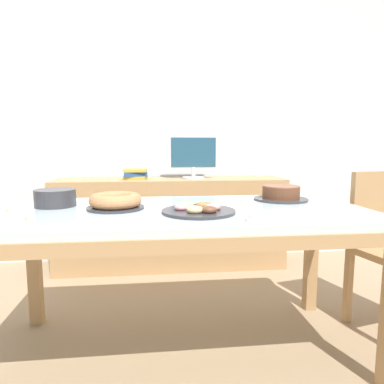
% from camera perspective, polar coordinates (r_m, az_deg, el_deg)
% --- Properties ---
extents(ground_plane, '(12.00, 12.00, 0.00)m').
position_cam_1_polar(ground_plane, '(2.03, -1.21, -24.90)').
color(ground_plane, '#997F60').
extents(wall_back, '(8.00, 0.10, 2.60)m').
position_cam_1_polar(wall_back, '(3.36, -3.90, 11.12)').
color(wall_back, silver).
rests_on(wall_back, ground).
extents(dining_table, '(1.89, 0.91, 0.78)m').
position_cam_1_polar(dining_table, '(1.76, -1.28, -5.57)').
color(dining_table, silver).
rests_on(dining_table, ground).
extents(sideboard, '(2.03, 0.44, 0.80)m').
position_cam_1_polar(sideboard, '(3.13, -3.50, -5.15)').
color(sideboard, tan).
rests_on(sideboard, ground).
extents(computer_monitor, '(0.42, 0.20, 0.38)m').
position_cam_1_polar(computer_monitor, '(3.07, 0.23, 5.77)').
color(computer_monitor, silver).
rests_on(computer_monitor, sideboard).
extents(book_stack, '(0.21, 0.18, 0.09)m').
position_cam_1_polar(book_stack, '(3.06, -9.41, 2.99)').
color(book_stack, '#B29933').
rests_on(book_stack, sideboard).
extents(cake_chocolate_round, '(0.31, 0.31, 0.09)m').
position_cam_1_polar(cake_chocolate_round, '(2.07, 14.60, -0.28)').
color(cake_chocolate_round, '#333338').
rests_on(cake_chocolate_round, dining_table).
extents(cake_golden_bundt, '(0.29, 0.29, 0.08)m').
position_cam_1_polar(cake_golden_bundt, '(1.76, -12.63, -1.54)').
color(cake_golden_bundt, '#333338').
rests_on(cake_golden_bundt, dining_table).
extents(pastry_platter, '(0.35, 0.35, 0.04)m').
position_cam_1_polar(pastry_platter, '(1.63, 1.11, -3.00)').
color(pastry_platter, '#333338').
rests_on(pastry_platter, dining_table).
extents(plate_stack, '(0.21, 0.21, 0.09)m').
position_cam_1_polar(plate_stack, '(1.93, -21.83, -0.92)').
color(plate_stack, '#333338').
rests_on(plate_stack, dining_table).
extents(tealight_near_front, '(0.04, 0.04, 0.04)m').
position_cam_1_polar(tealight_near_front, '(1.46, 9.60, -4.48)').
color(tealight_near_front, silver).
rests_on(tealight_near_front, dining_table).
extents(tealight_left_edge, '(0.04, 0.04, 0.04)m').
position_cam_1_polar(tealight_left_edge, '(1.84, 8.32, -1.97)').
color(tealight_left_edge, silver).
rests_on(tealight_left_edge, dining_table).
extents(tealight_right_edge, '(0.04, 0.04, 0.04)m').
position_cam_1_polar(tealight_right_edge, '(1.86, -0.96, -1.79)').
color(tealight_right_edge, silver).
rests_on(tealight_right_edge, dining_table).
extents(tealight_near_cakes, '(0.04, 0.04, 0.04)m').
position_cam_1_polar(tealight_near_cakes, '(1.54, -25.92, -4.49)').
color(tealight_near_cakes, silver).
rests_on(tealight_near_cakes, dining_table).
extents(tealight_centre, '(0.04, 0.04, 0.04)m').
position_cam_1_polar(tealight_centre, '(1.78, -28.44, -3.10)').
color(tealight_centre, silver).
rests_on(tealight_centre, dining_table).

